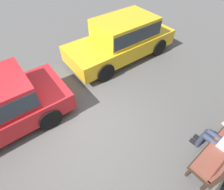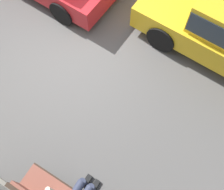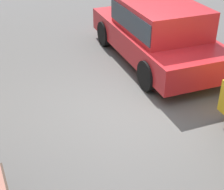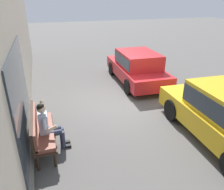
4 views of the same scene
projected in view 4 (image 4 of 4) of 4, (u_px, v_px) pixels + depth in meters
ground_plane at (120, 103)px, 8.31m from camera, size 60.00×60.00×0.00m
building_facade at (11, 41)px, 6.29m from camera, size 18.00×0.51×5.08m
bench at (39, 129)px, 5.61m from camera, size 1.83×0.55×1.01m
person_on_phone at (48, 125)px, 5.53m from camera, size 0.73×0.74×1.35m
parked_car_mid at (137, 66)px, 10.01m from camera, size 4.26×2.02×1.45m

